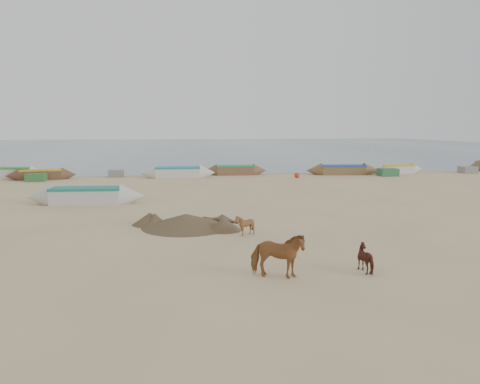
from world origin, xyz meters
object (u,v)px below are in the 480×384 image
calf_front (245,225)px  near_canoe (86,196)px  calf_right (368,258)px  cow_adult (277,255)px

calf_front → near_canoe: bearing=-125.8°
calf_front → near_canoe: near_canoe is taller
calf_right → near_canoe: (-10.11, 13.62, 0.05)m
calf_front → near_canoe: 11.31m
calf_front → calf_right: size_ratio=1.03×
calf_front → calf_right: calf_front is taller
cow_adult → calf_front: cow_adult is taller
calf_right → near_canoe: bearing=5.0°
cow_adult → near_canoe: cow_adult is taller
near_canoe → calf_front: bearing=-46.1°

